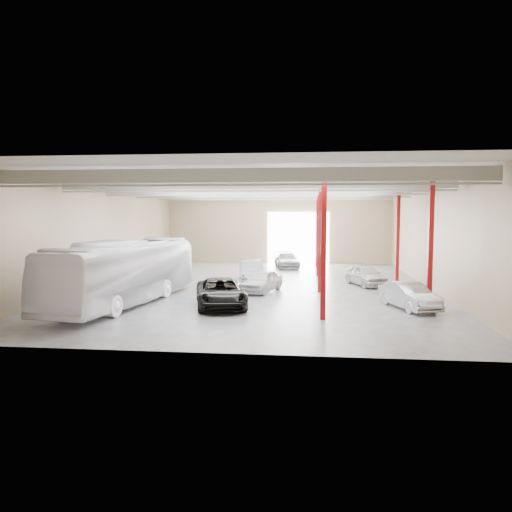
% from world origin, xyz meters
% --- Properties ---
extents(depot_shell, '(22.12, 32.12, 7.06)m').
position_xyz_m(depot_shell, '(0.13, 0.48, 4.98)').
color(depot_shell, '#45454A').
rests_on(depot_shell, ground).
extents(coach_bus, '(4.66, 12.83, 3.49)m').
position_xyz_m(coach_bus, '(-6.86, -7.15, 1.75)').
color(coach_bus, white).
rests_on(coach_bus, ground).
extents(black_sedan, '(3.72, 5.83, 1.50)m').
position_xyz_m(black_sedan, '(-1.49, -7.40, 0.75)').
color(black_sedan, black).
rests_on(black_sedan, ground).
extents(car_row_a, '(2.78, 4.34, 1.37)m').
position_xyz_m(car_row_a, '(0.16, -2.20, 0.69)').
color(car_row_a, silver).
rests_on(car_row_a, ground).
extents(car_row_b, '(2.39, 4.71, 1.48)m').
position_xyz_m(car_row_b, '(-1.12, 3.00, 0.74)').
color(car_row_b, '#A2A2A7').
rests_on(car_row_b, ground).
extents(car_row_c, '(2.70, 4.95, 1.36)m').
position_xyz_m(car_row_c, '(1.09, 11.64, 0.68)').
color(car_row_c, gray).
rests_on(car_row_c, ground).
extents(car_right_near, '(2.76, 4.42, 1.38)m').
position_xyz_m(car_right_near, '(8.30, -6.88, 0.69)').
color(car_right_near, '#AAABAF').
rests_on(car_right_near, ground).
extents(car_right_far, '(3.00, 4.50, 1.42)m').
position_xyz_m(car_right_far, '(6.97, 1.32, 0.71)').
color(car_right_far, silver).
rests_on(car_right_far, ground).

